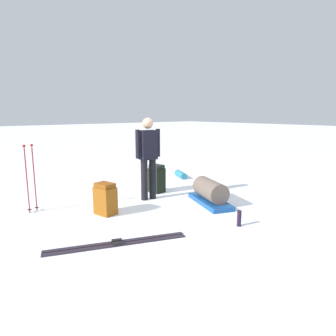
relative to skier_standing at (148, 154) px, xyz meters
The scene contains 9 objects.
ground_plane 1.05m from the skier_standing, 116.53° to the left, with size 80.00×80.00×0.00m, color white.
skier_standing is the anchor object (origin of this frame).
ski_pair_near 2.42m from the skier_standing, 41.89° to the left, with size 1.89×0.89×0.05m.
backpack_large_dark 1.37m from the skier_standing, 12.65° to the left, with size 0.33×0.41×0.57m.
backpack_bright 0.86m from the skier_standing, 145.86° to the right, with size 0.30×0.33×0.64m.
ski_poles_planted_near 2.25m from the skier_standing, 18.85° to the right, with size 0.21×0.11×1.25m.
gear_sled 1.49m from the skier_standing, 124.40° to the left, with size 0.86×1.28×0.49m.
sleeping_mat_rolled 2.40m from the skier_standing, 150.53° to the right, with size 0.18×0.18×0.55m, color teal.
thermos_bottle 2.34m from the skier_standing, 94.82° to the left, with size 0.07×0.07×0.26m, color black.
Camera 1 is at (3.85, 4.51, 1.81)m, focal length 31.94 mm.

